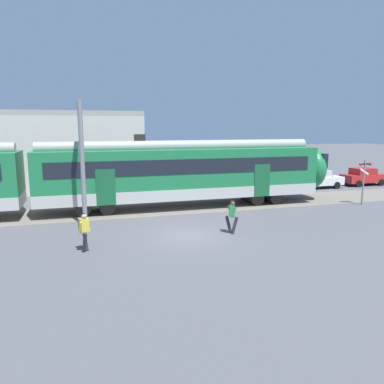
{
  "coord_description": "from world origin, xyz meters",
  "views": [
    {
      "loc": [
        -4.76,
        -16.76,
        5.21
      ],
      "look_at": [
        1.02,
        2.92,
        1.6
      ],
      "focal_mm": 35.0,
      "sensor_mm": 36.0,
      "label": 1
    }
  ],
  "objects_px": {
    "parked_car_white": "(319,179)",
    "crossing_signal": "(364,175)",
    "pedestrian_yellow": "(84,229)",
    "parked_car_red": "(363,176)",
    "pedestrian_green": "(232,214)"
  },
  "relations": [
    {
      "from": "parked_car_red",
      "to": "pedestrian_yellow",
      "type": "bearing_deg",
      "value": -154.16
    },
    {
      "from": "pedestrian_yellow",
      "to": "pedestrian_green",
      "type": "distance_m",
      "value": 7.0
    },
    {
      "from": "pedestrian_yellow",
      "to": "parked_car_red",
      "type": "xyz_separation_m",
      "value": [
        24.16,
        11.7,
        -0.21
      ]
    },
    {
      "from": "pedestrian_yellow",
      "to": "parked_car_white",
      "type": "bearing_deg",
      "value": 30.56
    },
    {
      "from": "pedestrian_green",
      "to": "crossing_signal",
      "type": "distance_m",
      "value": 11.71
    },
    {
      "from": "pedestrian_green",
      "to": "parked_car_red",
      "type": "relative_size",
      "value": 0.41
    },
    {
      "from": "pedestrian_yellow",
      "to": "parked_car_red",
      "type": "distance_m",
      "value": 26.85
    },
    {
      "from": "pedestrian_yellow",
      "to": "parked_car_white",
      "type": "distance_m",
      "value": 22.42
    },
    {
      "from": "crossing_signal",
      "to": "pedestrian_yellow",
      "type": "bearing_deg",
      "value": -165.68
    },
    {
      "from": "parked_car_white",
      "to": "crossing_signal",
      "type": "bearing_deg",
      "value": -101.1
    },
    {
      "from": "parked_car_red",
      "to": "crossing_signal",
      "type": "relative_size",
      "value": 1.35
    },
    {
      "from": "crossing_signal",
      "to": "pedestrian_green",
      "type": "bearing_deg",
      "value": -160.72
    },
    {
      "from": "pedestrian_green",
      "to": "parked_car_red",
      "type": "bearing_deg",
      "value": 32.52
    },
    {
      "from": "parked_car_red",
      "to": "crossing_signal",
      "type": "bearing_deg",
      "value": -131.02
    },
    {
      "from": "pedestrian_yellow",
      "to": "parked_car_red",
      "type": "bearing_deg",
      "value": 25.84
    }
  ]
}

